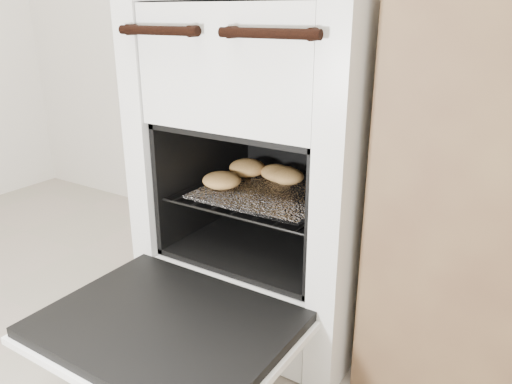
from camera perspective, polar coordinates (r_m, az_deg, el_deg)
stove at (r=1.42m, az=3.24°, el=3.67°), size 0.61×0.68×0.94m
oven_door at (r=1.15m, az=-10.24°, el=-14.99°), size 0.55×0.43×0.04m
oven_rack at (r=1.39m, az=1.81°, el=-0.02°), size 0.45×0.43×0.01m
foil_sheet at (r=1.37m, az=1.38°, el=-0.02°), size 0.35×0.31×0.01m
baked_rolls at (r=1.44m, az=0.47°, el=2.10°), size 0.28×0.28×0.05m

